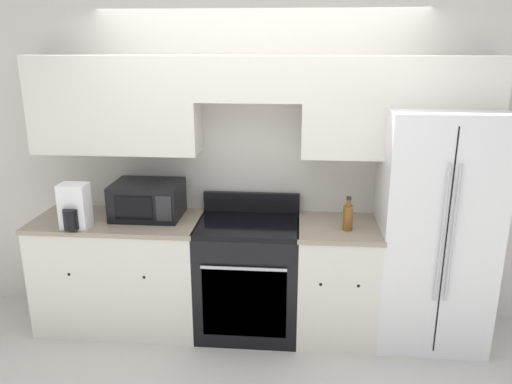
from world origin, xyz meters
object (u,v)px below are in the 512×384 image
Objects in this scene: oven_range at (248,276)px; refrigerator at (432,227)px; microwave at (148,200)px; bottle at (348,217)px.

refrigerator is (1.40, 0.06, 0.44)m from oven_range.
microwave is 1.57m from bottle.
bottle is (0.75, -0.09, 0.55)m from oven_range.
oven_range is 4.20× the size of bottle.
microwave reaches higher than oven_range.
refrigerator reaches higher than microwave.
refrigerator is at bearing 2.38° from oven_range.
microwave is at bearing 174.01° from bottle.
bottle reaches higher than oven_range.
microwave is 2.07× the size of bottle.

